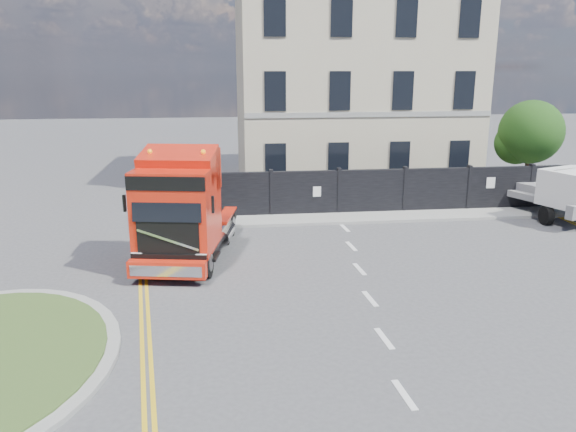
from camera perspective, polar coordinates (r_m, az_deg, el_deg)
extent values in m
plane|color=#424244|center=(16.18, -2.29, -8.35)|extent=(120.00, 120.00, 0.00)
cube|color=black|center=(25.45, 9.58, 2.48)|extent=(18.00, 0.25, 2.00)
cube|color=silver|center=(29.01, 25.93, 2.70)|extent=(2.60, 0.12, 2.00)
cube|color=#B5AE90|center=(32.14, 6.11, 13.25)|extent=(12.00, 10.00, 11.00)
cylinder|color=#382619|center=(31.49, 23.08, 4.23)|extent=(0.24, 0.24, 2.40)
sphere|color=#19350F|center=(31.22, 23.45, 7.84)|extent=(3.20, 3.20, 3.20)
sphere|color=#19350F|center=(31.39, 22.18, 6.89)|extent=(2.20, 2.20, 2.20)
cube|color=gray|center=(24.84, 10.07, -0.08)|extent=(20.00, 1.60, 0.12)
cube|color=black|center=(20.10, -9.81, -1.72)|extent=(3.37, 6.29, 0.43)
cube|color=red|center=(18.20, -11.17, 0.80)|extent=(2.78, 2.85, 2.65)
cube|color=red|center=(18.92, -10.59, 4.74)|extent=(2.49, 1.27, 1.33)
cube|color=black|center=(16.98, -12.25, 1.04)|extent=(2.06, 0.43, 1.00)
cube|color=red|center=(17.24, -12.17, -5.33)|extent=(2.39, 0.76, 0.52)
cylinder|color=black|center=(18.23, -14.65, -4.46)|extent=(0.48, 1.02, 0.99)
cylinder|color=gray|center=(18.23, -14.65, -4.46)|extent=(0.44, 0.60, 0.54)
cylinder|color=black|center=(17.70, -8.31, -4.70)|extent=(0.48, 1.02, 0.99)
cylinder|color=gray|center=(17.70, -8.31, -4.70)|extent=(0.44, 0.60, 0.54)
cylinder|color=black|center=(21.29, -11.89, -1.49)|extent=(0.48, 1.02, 0.99)
cylinder|color=gray|center=(21.29, -11.89, -1.49)|extent=(0.44, 0.60, 0.54)
cylinder|color=black|center=(20.85, -6.46, -1.61)|extent=(0.48, 1.02, 0.99)
cylinder|color=gray|center=(20.85, -6.46, -1.61)|extent=(0.44, 0.60, 0.54)
cylinder|color=black|center=(22.35, -11.14, -0.67)|extent=(0.48, 1.02, 0.99)
cylinder|color=gray|center=(22.35, -11.14, -0.67)|extent=(0.44, 0.60, 0.54)
cylinder|color=black|center=(21.92, -5.95, -0.77)|extent=(0.48, 1.02, 0.99)
cylinder|color=gray|center=(21.92, -5.95, -0.77)|extent=(0.44, 0.60, 0.54)
cube|color=slate|center=(27.61, 24.96, 1.82)|extent=(4.00, 5.87, 0.28)
cube|color=silver|center=(26.07, 27.07, 2.54)|extent=(2.76, 2.69, 1.48)
cylinder|color=black|center=(25.73, 24.77, 0.05)|extent=(0.28, 0.80, 0.80)
cylinder|color=black|center=(28.60, 21.27, 1.79)|extent=(0.28, 0.80, 0.80)
cylinder|color=black|center=(29.67, 24.96, 1.86)|extent=(0.28, 0.80, 0.80)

